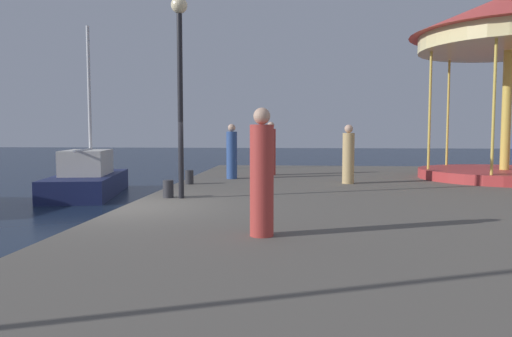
% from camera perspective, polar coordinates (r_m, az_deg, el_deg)
% --- Properties ---
extents(ground_plane, '(120.00, 120.00, 0.00)m').
position_cam_1_polar(ground_plane, '(10.28, -15.28, -8.68)').
color(ground_plane, '#162338').
extents(quay_dock, '(14.54, 24.14, 0.80)m').
position_cam_1_polar(quay_dock, '(10.30, 26.52, -6.69)').
color(quay_dock, '#5B564F').
rests_on(quay_dock, ground).
extents(sailboat_navy, '(3.03, 5.51, 6.16)m').
position_cam_1_polar(sailboat_navy, '(18.52, -19.25, -1.10)').
color(sailboat_navy, '#19214C').
rests_on(sailboat_navy, ground).
extents(carousel, '(5.98, 5.98, 5.75)m').
position_cam_1_polar(carousel, '(17.34, 27.67, 13.28)').
color(carousel, '#B23333').
rests_on(carousel, quay_dock).
extents(lamp_post_mid_promenade, '(0.36, 0.36, 4.43)m').
position_cam_1_polar(lamp_post_mid_promenade, '(11.02, -8.96, 12.25)').
color(lamp_post_mid_promenade, black).
rests_on(lamp_post_mid_promenade, quay_dock).
extents(bollard_south, '(0.24, 0.24, 0.40)m').
position_cam_1_polar(bollard_south, '(11.15, -10.30, -2.37)').
color(bollard_south, '#2D2D33').
rests_on(bollard_south, quay_dock).
extents(bollard_north, '(0.24, 0.24, 0.40)m').
position_cam_1_polar(bollard_north, '(13.93, -7.87, -1.01)').
color(bollard_north, '#2D2D33').
rests_on(bollard_north, quay_dock).
extents(person_near_carousel, '(0.34, 0.34, 1.74)m').
position_cam_1_polar(person_near_carousel, '(15.40, -2.88, 1.81)').
color(person_near_carousel, '#2D4C8C').
rests_on(person_near_carousel, quay_dock).
extents(person_mid_promenade, '(0.34, 0.34, 1.84)m').
position_cam_1_polar(person_mid_promenade, '(16.69, 1.75, 2.18)').
color(person_mid_promenade, '#B23833').
rests_on(person_mid_promenade, quay_dock).
extents(person_far_corner, '(0.34, 0.34, 1.70)m').
position_cam_1_polar(person_far_corner, '(14.17, 10.83, 1.45)').
color(person_far_corner, tan).
rests_on(person_far_corner, quay_dock).
extents(person_by_the_water, '(0.34, 0.34, 1.83)m').
position_cam_1_polar(person_by_the_water, '(6.87, 0.68, -0.91)').
color(person_by_the_water, '#B23833').
rests_on(person_by_the_water, quay_dock).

